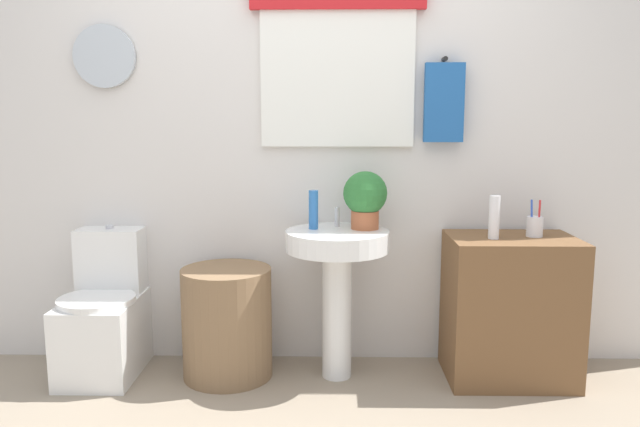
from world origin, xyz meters
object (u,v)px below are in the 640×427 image
laundry_hamper (227,323)px  pedestal_sink (337,267)px  potted_plant (365,197)px  lotion_bottle (494,217)px  soap_bottle (313,210)px  wooden_cabinet (510,308)px  toilet (105,319)px  toothbrush_cup (535,226)px

laundry_hamper → pedestal_sink: bearing=-0.0°
pedestal_sink → potted_plant: (0.14, 0.06, 0.35)m
laundry_hamper → lotion_bottle: bearing=-1.7°
pedestal_sink → soap_bottle: size_ratio=3.88×
wooden_cabinet → laundry_hamper: bearing=180.0°
laundry_hamper → potted_plant: (0.70, 0.06, 0.64)m
pedestal_sink → wooden_cabinet: (0.87, 0.00, -0.21)m
laundry_hamper → soap_bottle: 0.73m
toilet → pedestal_sink: 1.24m
wooden_cabinet → potted_plant: 0.92m
toilet → laundry_hamper: bearing=-3.0°
toilet → soap_bottle: (1.08, 0.02, 0.57)m
laundry_hamper → toothbrush_cup: (1.54, 0.02, 0.50)m
soap_bottle → toothbrush_cup: size_ratio=1.06×
toilet → lotion_bottle: (1.97, -0.07, 0.55)m
soap_bottle → lotion_bottle: soap_bottle is taller
pedestal_sink → wooden_cabinet: size_ratio=1.04×
toothbrush_cup → lotion_bottle: bearing=-164.7°
laundry_hamper → wooden_cabinet: size_ratio=0.77×
lotion_bottle → toothbrush_cup: (0.22, 0.06, -0.05)m
toilet → toothbrush_cup: toothbrush_cup is taller
lotion_bottle → toothbrush_cup: lotion_bottle is taller
pedestal_sink → lotion_bottle: lotion_bottle is taller
toothbrush_cup → toilet: bearing=179.6°
soap_bottle → toothbrush_cup: (1.10, -0.03, -0.08)m
soap_bottle → lotion_bottle: (0.88, -0.09, -0.02)m
pedestal_sink → toothbrush_cup: 1.00m
lotion_bottle → wooden_cabinet: bearing=20.1°
toilet → toothbrush_cup: 2.24m
wooden_cabinet → soap_bottle: soap_bottle is taller
pedestal_sink → potted_plant: potted_plant is taller
wooden_cabinet → lotion_bottle: bearing=-159.9°
wooden_cabinet → lotion_bottle: lotion_bottle is taller
laundry_hamper → pedestal_sink: 0.63m
toilet → lotion_bottle: size_ratio=3.55×
lotion_bottle → soap_bottle: bearing=174.2°
potted_plant → toothbrush_cup: size_ratio=1.58×
soap_bottle → toothbrush_cup: bearing=-1.6°
potted_plant → toothbrush_cup: bearing=-2.7°
toilet → laundry_hamper: toilet is taller
pedestal_sink → toilet: bearing=178.4°
soap_bottle → toothbrush_cup: 1.10m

